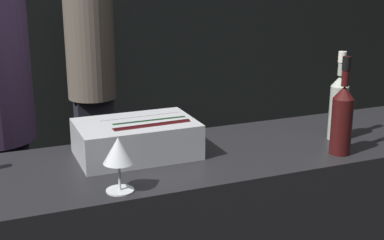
# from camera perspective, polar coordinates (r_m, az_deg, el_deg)

# --- Properties ---
(ice_bin_with_bottles) EXTENTS (0.41, 0.27, 0.13)m
(ice_bin_with_bottles) POSITION_cam_1_polar(r_m,az_deg,el_deg) (1.88, -5.71, -1.79)
(ice_bin_with_bottles) COLOR #B7BABF
(ice_bin_with_bottles) RESTS_ON bar_counter
(wine_glass) EXTENTS (0.09, 0.09, 0.17)m
(wine_glass) POSITION_cam_1_polar(r_m,az_deg,el_deg) (1.57, -7.84, -3.40)
(wine_glass) COLOR silver
(wine_glass) RESTS_ON bar_counter
(white_wine_bottle) EXTENTS (0.07, 0.07, 0.34)m
(white_wine_bottle) POSITION_cam_1_polar(r_m,az_deg,el_deg) (2.10, 15.37, 1.63)
(white_wine_bottle) COLOR #9EA899
(white_wine_bottle) RESTS_ON bar_counter
(red_wine_bottle_black_foil) EXTENTS (0.07, 0.07, 0.35)m
(red_wine_bottle_black_foil) POSITION_cam_1_polar(r_m,az_deg,el_deg) (1.93, 15.72, 0.33)
(red_wine_bottle_black_foil) COLOR #380F0F
(red_wine_bottle_black_foil) RESTS_ON bar_counter
(person_blond_tee) EXTENTS (0.32, 0.32, 1.64)m
(person_blond_tee) POSITION_cam_1_polar(r_m,az_deg,el_deg) (3.62, -10.68, 5.15)
(person_blond_tee) COLOR black
(person_blond_tee) RESTS_ON ground_plane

